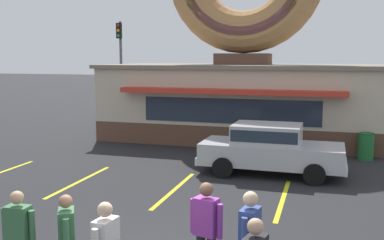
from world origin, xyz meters
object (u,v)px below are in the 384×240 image
at_px(car_silver, 270,147).
at_px(pedestrian_beanie_man, 19,235).
at_px(pedestrian_crossing_woman, 206,228).
at_px(trash_bin, 366,146).
at_px(pedestrian_blue_sweater_man, 67,239).
at_px(traffic_light_pole, 120,57).

bearing_deg(car_silver, pedestrian_beanie_man, -109.42).
bearing_deg(pedestrian_crossing_woman, trash_bin, 72.81).
height_order(car_silver, pedestrian_blue_sweater_man, car_silver).
height_order(pedestrian_blue_sweater_man, pedestrian_crossing_woman, pedestrian_crossing_woman).
bearing_deg(pedestrian_crossing_woman, car_silver, 88.99).
xyz_separation_m(pedestrian_blue_sweater_man, pedestrian_beanie_man, (-0.80, -0.10, 0.01)).
bearing_deg(pedestrian_beanie_man, car_silver, 70.58).
bearing_deg(traffic_light_pole, pedestrian_blue_sweater_man, -66.75).
distance_m(trash_bin, traffic_light_pole, 15.75).
relative_size(pedestrian_blue_sweater_man, pedestrian_beanie_man, 0.99).
bearing_deg(trash_bin, traffic_light_pole, 150.22).
bearing_deg(traffic_light_pole, trash_bin, -29.78).
relative_size(pedestrian_beanie_man, pedestrian_crossing_woman, 0.94).
bearing_deg(pedestrian_crossing_woman, pedestrian_beanie_man, -160.53).
height_order(pedestrian_beanie_man, pedestrian_crossing_woman, pedestrian_crossing_woman).
xyz_separation_m(pedestrian_crossing_woman, traffic_light_pole, (-10.16, 18.09, 2.76)).
bearing_deg(car_silver, trash_bin, 45.00).
height_order(pedestrian_blue_sweater_man, trash_bin, pedestrian_blue_sweater_man).
xyz_separation_m(pedestrian_beanie_man, trash_bin, (6.03, 11.42, -0.39)).
distance_m(pedestrian_crossing_woman, trash_bin, 10.93).
bearing_deg(trash_bin, pedestrian_beanie_man, -117.84).
relative_size(pedestrian_blue_sweater_man, traffic_light_pole, 0.28).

